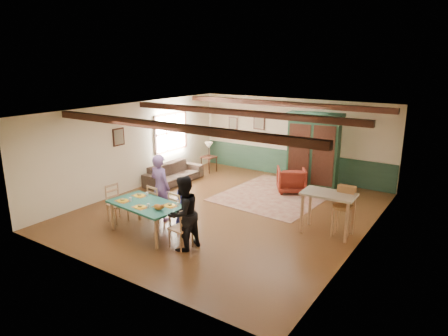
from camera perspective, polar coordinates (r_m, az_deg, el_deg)
The scene contains 35 objects.
floor at distance 10.84m, azimuth 0.64°, elevation -6.11°, with size 8.00×8.00×0.00m, color #482914.
wall_back at distance 13.87m, azimuth 9.77°, elevation 4.23°, with size 7.00×0.02×2.70m, color beige.
wall_left at distance 12.63m, azimuth -12.76°, elevation 3.00°, with size 0.02×8.00×2.70m, color beige.
wall_right at distance 9.07m, azimuth 19.51°, elevation -2.30°, with size 0.02×8.00×2.70m, color beige.
ceiling at distance 10.18m, azimuth 0.69°, elevation 8.20°, with size 7.00×8.00×0.02m, color silver.
wainscot_back at distance 14.05m, azimuth 9.57°, elevation 0.61°, with size 6.95×0.03×0.90m, color #223E2E.
ceiling_beam_front at distance 8.38m, azimuth -8.00°, elevation 5.91°, with size 6.95×0.16×0.16m, color black.
ceiling_beam_mid at distance 10.52m, azimuth 1.89°, elevation 7.93°, with size 6.95×0.16×0.16m, color black.
ceiling_beam_back at distance 12.79m, azimuth 8.15°, elevation 9.09°, with size 6.95×0.16×0.16m, color black.
window_left at distance 13.77m, azimuth -7.60°, elevation 5.08°, with size 0.06×1.60×1.30m, color white, non-canonical shape.
picture_left_wall at distance 12.14m, azimuth -14.82°, elevation 4.31°, with size 0.04×0.42×0.52m, color gray, non-canonical shape.
picture_back_a at distance 14.34m, azimuth 5.04°, elevation 6.57°, with size 0.45×0.04×0.55m, color gray, non-canonical shape.
picture_back_b at distance 14.91m, azimuth 1.30°, elevation 6.38°, with size 0.38×0.04×0.48m, color gray, non-canonical shape.
dining_table at distance 9.54m, azimuth -10.98°, elevation -7.09°, with size 1.77×0.99×0.74m, color #1D5D4E, non-canonical shape.
dining_chair_far_left at distance 10.21m, azimuth -9.34°, elevation -4.90°, with size 0.41×0.43×0.94m, color #A57852, non-canonical shape.
dining_chair_far_right at distance 9.66m, azimuth -6.25°, elevation -5.97°, with size 0.41×0.43×0.94m, color #A57852, non-canonical shape.
dining_chair_end_left at distance 10.36m, azimuth -15.01°, elevation -4.93°, with size 0.41×0.43×0.94m, color #A57852, non-canonical shape.
dining_chair_end_right at distance 8.71m, azimuth -6.22°, elevation -8.40°, with size 0.41×0.43×0.94m, color #A57852, non-canonical shape.
person_man at distance 10.13m, azimuth -9.10°, elevation -2.76°, with size 0.62×0.41×1.70m, color slate.
person_woman at distance 8.51m, azimuth -5.83°, elevation -6.45°, with size 0.79×0.62×1.63m, color black.
person_child at distance 9.70m, azimuth -5.92°, elevation -5.70°, with size 0.48×0.31×0.99m, color #2A35AB.
cat at distance 8.92m, azimuth -9.40°, elevation -5.44°, with size 0.35×0.14×0.18m, color #C16622, non-canonical shape.
place_setting_near_left at distance 9.66m, azimuth -14.29°, elevation -4.31°, with size 0.39×0.30×0.11m, color yellow, non-canonical shape.
place_setting_near_center at distance 9.17m, azimuth -11.92°, elevation -5.22°, with size 0.39×0.30×0.11m, color yellow, non-canonical shape.
place_setting_far_left at distance 9.93m, azimuth -12.00°, elevation -3.61°, with size 0.39×0.30×0.11m, color yellow, non-canonical shape.
place_setting_far_right at distance 9.15m, azimuth -7.76°, elevation -5.07°, with size 0.39×0.30×0.11m, color yellow, non-canonical shape.
area_rug at distance 12.15m, azimuth 7.32°, elevation -3.81°, with size 2.84×3.37×0.01m, color tan.
armoire at distance 12.70m, azimuth 12.65°, elevation 2.34°, with size 1.69×0.67×2.38m, color #153523.
armchair at distance 12.40m, azimuth 9.58°, elevation -1.67°, with size 0.83×0.85×0.77m, color #511410.
sofa at distance 13.31m, azimuth -7.18°, elevation -0.71°, with size 2.16×0.85×0.63m, color #362922.
end_table at distance 14.47m, azimuth -2.16°, elevation 0.57°, with size 0.46×0.46×0.57m, color black, non-canonical shape.
table_lamp at distance 14.34m, azimuth -2.18°, elevation 2.68°, with size 0.29×0.29×0.52m, color #CDB184, non-canonical shape.
counter_table at distance 9.61m, azimuth 14.56°, elevation -6.30°, with size 1.20×0.70×1.00m, color #C3B498, non-canonical shape.
bar_stool_left at distance 9.51m, azimuth 16.43°, elevation -6.12°, with size 0.41×0.45×1.17m, color #A87241, non-canonical shape.
bar_stool_right at distance 9.65m, azimuth 16.75°, elevation -5.90°, with size 0.41×0.45×1.15m, color #A87241, non-canonical shape.
Camera 1 is at (5.52, -8.46, 3.95)m, focal length 32.00 mm.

